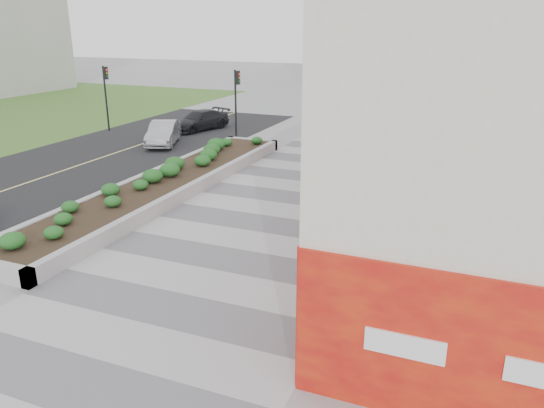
{
  "coord_description": "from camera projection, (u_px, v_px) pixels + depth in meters",
  "views": [
    {
      "loc": [
        6.87,
        -11.28,
        6.82
      ],
      "look_at": [
        0.53,
        4.16,
        1.1
      ],
      "focal_mm": 35.0,
      "sensor_mm": 36.0,
      "label": 1
    }
  ],
  "objects": [
    {
      "name": "planter",
      "position": [
        166.0,
        182.0,
        22.52
      ],
      "size": [
        3.0,
        18.0,
        0.9
      ],
      "color": "#9E9EA0",
      "rests_on": "ground"
    },
    {
      "name": "ground",
      "position": [
        197.0,
        285.0,
        14.56
      ],
      "size": [
        160.0,
        160.0,
        0.0
      ],
      "primitive_type": "plane",
      "color": "gray",
      "rests_on": "ground"
    },
    {
      "name": "skateboarder",
      "position": [
        334.0,
        184.0,
        20.88
      ],
      "size": [
        0.61,
        0.74,
        1.58
      ],
      "rotation": [
        0.0,
        0.0,
        -0.4
      ],
      "color": "beige",
      "rests_on": "ground"
    },
    {
      "name": "traffic_signal_far",
      "position": [
        106.0,
        89.0,
        34.44
      ],
      "size": [
        0.33,
        0.28,
        4.2
      ],
      "color": "black",
      "rests_on": "ground"
    },
    {
      "name": "manhole_cover",
      "position": [
        257.0,
        247.0,
        17.0
      ],
      "size": [
        0.44,
        0.44,
        0.01
      ],
      "primitive_type": "cylinder",
      "color": "#595654",
      "rests_on": "ground"
    },
    {
      "name": "traffic_signal_near",
      "position": [
        237.0,
        95.0,
        31.57
      ],
      "size": [
        0.33,
        0.28,
        4.2
      ],
      "color": "black",
      "rests_on": "ground"
    },
    {
      "name": "walkway",
      "position": [
        243.0,
        245.0,
        17.18
      ],
      "size": [
        8.0,
        36.0,
        0.01
      ],
      "primitive_type": "cube",
      "color": "#A8A8AD",
      "rests_on": "ground"
    },
    {
      "name": "street",
      "position": [
        49.0,
        175.0,
        24.99
      ],
      "size": [
        10.0,
        40.0,
        0.0
      ],
      "primitive_type": "cube",
      "color": "black",
      "rests_on": "ground"
    },
    {
      "name": "car_dark",
      "position": [
        200.0,
        120.0,
        35.37
      ],
      "size": [
        3.04,
        4.76,
        1.28
      ],
      "primitive_type": "imported",
      "rotation": [
        0.0,
        0.0,
        -0.3
      ],
      "color": "black",
      "rests_on": "ground"
    },
    {
      "name": "building",
      "position": [
        493.0,
        108.0,
        18.62
      ],
      "size": [
        6.04,
        24.08,
        8.0
      ],
      "color": "beige",
      "rests_on": "ground"
    },
    {
      "name": "car_silver",
      "position": [
        163.0,
        133.0,
        31.06
      ],
      "size": [
        2.91,
        4.37,
        1.36
      ],
      "primitive_type": "imported",
      "rotation": [
        0.0,
        0.0,
        0.39
      ],
      "color": "#A4A5AB",
      "rests_on": "ground"
    }
  ]
}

